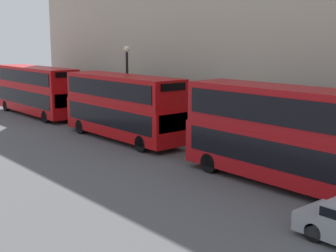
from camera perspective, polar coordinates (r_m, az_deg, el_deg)
name	(u,v)px	position (r m, az deg, el deg)	size (l,w,h in m)	color
bus_leading	(290,133)	(21.41, 14.64, -0.84)	(2.59, 10.93, 4.49)	#A80F14
bus_second_in_queue	(122,105)	(30.82, -5.59, 2.62)	(2.59, 10.38, 4.27)	#B20C0F
bus_third_in_queue	(36,89)	(42.41, -15.82, 4.40)	(2.59, 11.48, 4.23)	#B20C0F
street_lamp	(127,79)	(33.71, -5.00, 5.78)	(0.44, 0.44, 6.11)	black
pedestrian	(319,164)	(23.32, 17.88, -4.39)	(0.36, 0.36, 1.67)	#26262D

